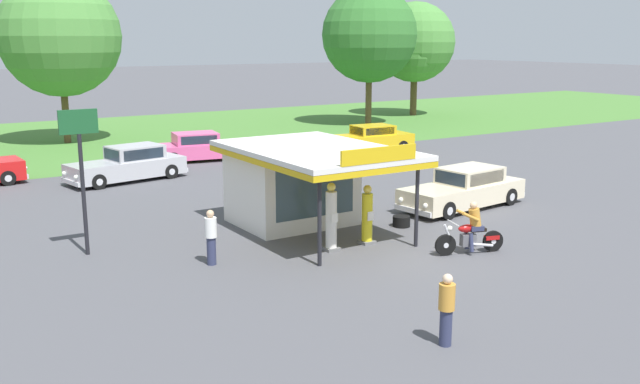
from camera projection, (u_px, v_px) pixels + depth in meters
name	position (u px, v px, depth m)	size (l,w,h in m)	color
ground_plane	(411.00, 252.00, 20.96)	(300.00, 300.00, 0.00)	#4C4C51
grass_verge_strip	(115.00, 137.00, 45.65)	(120.00, 24.00, 0.01)	#477A33
service_station_kiosk	(298.00, 177.00, 23.67)	(4.42, 6.77, 3.28)	silver
gas_pump_nearside	(331.00, 220.00, 20.93)	(0.44, 0.44, 2.09)	slate
gas_pump_offside	(367.00, 217.00, 21.65)	(0.44, 0.44, 1.87)	slate
motorcycle_with_rider	(471.00, 232.00, 20.69)	(2.13, 0.88, 1.58)	black
featured_classic_sedan	(464.00, 190.00, 26.38)	(5.62, 2.41, 1.52)	beige
parked_car_back_row_centre	(370.00, 140.00, 39.42)	(5.23, 2.29, 1.53)	gold
parked_car_back_row_centre_left	(128.00, 165.00, 31.42)	(5.56, 2.73, 1.57)	#B7B7BC
parked_car_second_row_spare	(202.00, 148.00, 36.76)	(5.62, 2.78, 1.48)	#E55993
bystander_strolling_foreground	(211.00, 236.00, 19.62)	(0.34, 0.34, 1.59)	#2D3351
bystander_chatting_near_pumps	(446.00, 308.00, 14.40)	(0.34, 0.34, 1.56)	#2D3351
tree_oak_far_left	(370.00, 35.00, 51.16)	(6.99, 6.99, 10.08)	brown
tree_oak_far_right	(63.00, 39.00, 42.07)	(7.23, 7.23, 10.05)	brown
tree_oak_right	(415.00, 45.00, 57.46)	(6.57, 6.57, 9.31)	brown
roadside_pole_sign	(81.00, 156.00, 20.10)	(1.10, 0.12, 4.30)	black
spare_tire_stack	(401.00, 221.00, 23.79)	(0.60, 0.60, 0.36)	black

